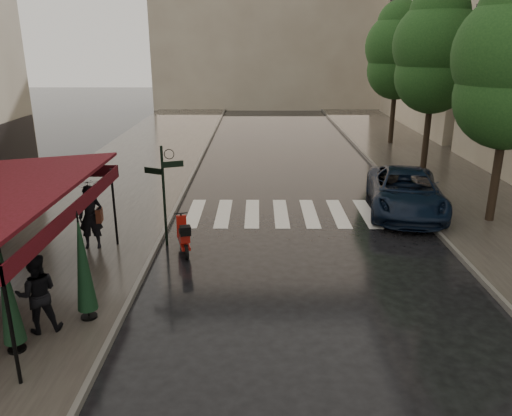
{
  "coord_description": "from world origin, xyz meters",
  "views": [
    {
      "loc": [
        1.62,
        -11.24,
        5.93
      ],
      "look_at": [
        1.55,
        2.4,
        1.4
      ],
      "focal_mm": 35.0,
      "sensor_mm": 36.0,
      "label": 1
    }
  ],
  "objects_px": {
    "pedestrian_terrace": "(37,294)",
    "parked_car": "(405,192)",
    "scooter": "(184,237)",
    "pedestrian_with_umbrella": "(88,192)",
    "parasol_front": "(83,263)",
    "parasol_back": "(8,294)"
  },
  "relations": [
    {
      "from": "pedestrian_terrace",
      "to": "parasol_front",
      "type": "relative_size",
      "value": 0.7
    },
    {
      "from": "pedestrian_with_umbrella",
      "to": "parked_car",
      "type": "height_order",
      "value": "pedestrian_with_umbrella"
    },
    {
      "from": "pedestrian_with_umbrella",
      "to": "parasol_back",
      "type": "height_order",
      "value": "pedestrian_with_umbrella"
    },
    {
      "from": "scooter",
      "to": "parked_car",
      "type": "distance_m",
      "value": 8.49
    },
    {
      "from": "pedestrian_terrace",
      "to": "parked_car",
      "type": "distance_m",
      "value": 12.95
    },
    {
      "from": "pedestrian_terrace",
      "to": "parasol_front",
      "type": "xyz_separation_m",
      "value": [
        0.83,
        0.52,
        0.46
      ]
    },
    {
      "from": "pedestrian_with_umbrella",
      "to": "parked_car",
      "type": "xyz_separation_m",
      "value": [
        10.3,
        3.72,
        -1.07
      ]
    },
    {
      "from": "parked_car",
      "to": "parasol_back",
      "type": "xyz_separation_m",
      "value": [
        -10.18,
        -8.99,
        0.59
      ]
    },
    {
      "from": "pedestrian_with_umbrella",
      "to": "parasol_back",
      "type": "bearing_deg",
      "value": -95.35
    },
    {
      "from": "pedestrian_terrace",
      "to": "parasol_front",
      "type": "bearing_deg",
      "value": -168.66
    },
    {
      "from": "parked_car",
      "to": "scooter",
      "type": "bearing_deg",
      "value": -144.01
    },
    {
      "from": "parasol_back",
      "to": "parasol_front",
      "type": "bearing_deg",
      "value": 50.36
    },
    {
      "from": "scooter",
      "to": "parasol_back",
      "type": "relative_size",
      "value": 0.68
    },
    {
      "from": "parked_car",
      "to": "parasol_front",
      "type": "bearing_deg",
      "value": -130.58
    },
    {
      "from": "scooter",
      "to": "parked_car",
      "type": "relative_size",
      "value": 0.28
    },
    {
      "from": "parked_car",
      "to": "parasol_front",
      "type": "relative_size",
      "value": 2.24
    },
    {
      "from": "scooter",
      "to": "parasol_back",
      "type": "distance_m",
      "value": 5.84
    },
    {
      "from": "pedestrian_with_umbrella",
      "to": "pedestrian_terrace",
      "type": "distance_m",
      "value": 4.63
    },
    {
      "from": "scooter",
      "to": "parasol_back",
      "type": "xyz_separation_m",
      "value": [
        -2.6,
        -5.16,
        0.87
      ]
    },
    {
      "from": "pedestrian_with_umbrella",
      "to": "parasol_front",
      "type": "height_order",
      "value": "pedestrian_with_umbrella"
    },
    {
      "from": "parked_car",
      "to": "parasol_back",
      "type": "distance_m",
      "value": 13.59
    },
    {
      "from": "pedestrian_with_umbrella",
      "to": "parasol_front",
      "type": "distance_m",
      "value": 4.2
    }
  ]
}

